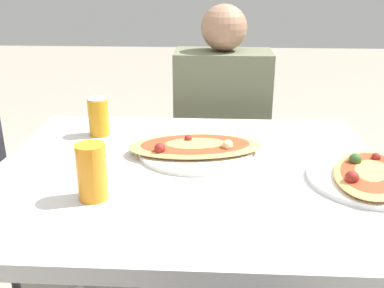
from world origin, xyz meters
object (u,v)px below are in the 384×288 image
at_px(dining_table, 189,193).
at_px(chair_far_seated, 221,146).
at_px(soda_can, 98,117).
at_px(pizza_second, 371,176).
at_px(person_seated, 222,121).
at_px(pizza_main, 195,148).
at_px(drink_glass, 92,172).

distance_m(dining_table, chair_far_seated, 0.81).
height_order(chair_far_seated, soda_can, chair_far_seated).
bearing_deg(soda_can, pizza_second, -21.95).
bearing_deg(dining_table, person_seated, 81.81).
bearing_deg(person_seated, pizza_main, 81.39).
distance_m(pizza_main, pizza_second, 0.49).
height_order(dining_table, person_seated, person_seated).
bearing_deg(dining_table, pizza_main, 83.90).
xyz_separation_m(dining_table, person_seated, (0.10, 0.67, -0.00)).
bearing_deg(person_seated, drink_glass, 69.84).
relative_size(dining_table, drink_glass, 7.86).
bearing_deg(soda_can, person_seated, 45.08).
bearing_deg(chair_far_seated, pizza_second, 113.91).
bearing_deg(chair_far_seated, dining_table, 83.01).
relative_size(pizza_main, pizza_second, 1.15).
distance_m(person_seated, drink_glass, 0.93).
relative_size(dining_table, pizza_main, 2.58).
height_order(chair_far_seated, pizza_second, chair_far_seated).
bearing_deg(dining_table, soda_can, 140.56).
xyz_separation_m(chair_far_seated, pizza_main, (-0.08, -0.68, 0.25)).
distance_m(chair_far_seated, pizza_main, 0.73).
relative_size(person_seated, drink_glass, 8.31).
bearing_deg(drink_glass, pizza_second, 10.45).
height_order(chair_far_seated, person_seated, person_seated).
height_order(dining_table, chair_far_seated, chair_far_seated).
xyz_separation_m(person_seated, pizza_second, (0.38, -0.73, 0.10)).
xyz_separation_m(pizza_main, pizza_second, (0.46, -0.17, -0.00)).
bearing_deg(pizza_main, person_seated, 81.39).
distance_m(person_seated, pizza_second, 0.83).
relative_size(dining_table, pizza_second, 2.95).
height_order(dining_table, soda_can, soda_can).
bearing_deg(person_seated, soda_can, 45.08).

